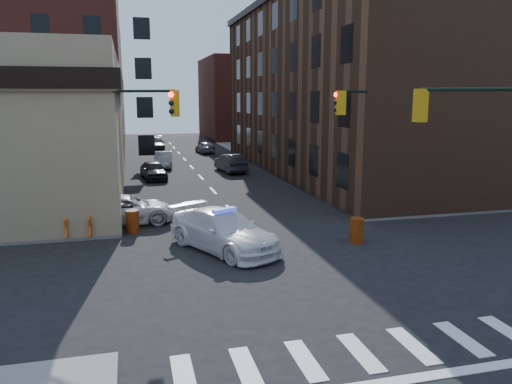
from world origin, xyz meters
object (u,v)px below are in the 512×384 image
barrel_bank (132,222)px  pedestrian_b (44,216)px  parked_car_wfar (164,160)px  pickup (126,210)px  parked_car_enear (231,163)px  parked_car_wnear (153,170)px  pedestrian_a (110,212)px  police_car (224,231)px  barricade_nw_a (79,226)px  barrel_road (357,230)px

barrel_bank → pedestrian_b: bearing=179.6°
parked_car_wfar → pickup: bearing=-93.9°
parked_car_enear → parked_car_wnear: bearing=11.5°
pedestrian_b → parked_car_enear: bearing=31.2°
parked_car_wnear → pedestrian_b: pedestrian_b is taller
pickup → parked_car_wfar: pickup is taller
pedestrian_a → police_car: bearing=-1.7°
parked_car_enear → barricade_nw_a: 21.39m
parked_car_wfar → pedestrian_a: (-4.00, -22.17, 0.39)m
pickup → barrel_road: (9.96, -6.06, -0.17)m
police_car → parked_car_wnear: size_ratio=1.37×
pedestrian_a → barrel_road: pedestrian_a is taller
parked_car_wnear → pedestrian_a: size_ratio=2.20×
parked_car_wnear → pedestrian_b: 16.63m
parked_car_wnear → barrel_bank: bearing=-103.2°
parked_car_enear → pickup: bearing=54.5°
pedestrian_b → barrel_bank: size_ratio=1.60×
pickup → pedestrian_a: 2.27m
pedestrian_a → pedestrian_b: pedestrian_a is taller
parked_car_wfar → barrel_bank: parked_car_wfar is taller
parked_car_wnear → barricade_nw_a: parked_car_wnear is taller
police_car → parked_car_wnear: 19.49m
parked_car_wfar → pedestrian_b: size_ratio=2.49×
police_car → pedestrian_b: size_ratio=3.28×
pedestrian_a → barrel_road: 11.38m
pickup → barrel_bank: size_ratio=4.77×
police_car → pedestrian_a: bearing=116.2°
barrel_road → barrel_bank: size_ratio=1.02×
parked_car_wnear → barrel_road: size_ratio=3.75×
barrel_road → barrel_bank: bearing=156.8°
parked_car_wfar → barricade_nw_a: bearing=-97.8°
pedestrian_b → barrel_road: pedestrian_b is taller
barrel_bank → parked_car_enear: bearing=64.8°
pickup → barrel_road: size_ratio=4.66×
pickup → barricade_nw_a: bearing=138.7°
barrel_bank → barricade_nw_a: 2.43m
parked_car_wfar → barricade_nw_a: parked_car_wfar is taller
parked_car_wnear → parked_car_wfar: parked_car_wfar is taller
pickup → barricade_nw_a: (-2.05, -2.55, -0.07)m
barrel_bank → pickup: bearing=98.9°
pedestrian_b → barricade_nw_a: pedestrian_b is taller
barrel_road → barricade_nw_a: barricade_nw_a is taller
parked_car_wfar → barricade_nw_a: (-5.35, -22.60, -0.07)m
pickup → parked_car_enear: 18.16m
parked_car_wfar → parked_car_enear: parked_car_enear is taller
police_car → pickup: (-4.02, 5.65, -0.11)m
pedestrian_a → pedestrian_b: size_ratio=1.09×
parked_car_wfar → pedestrian_a: 22.53m
pedestrian_a → barrel_bank: pedestrian_a is taller
pickup → barricade_nw_a: pickup is taller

